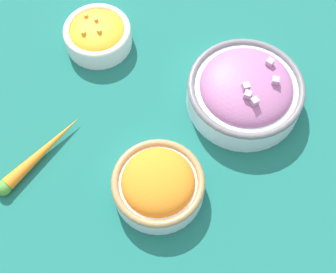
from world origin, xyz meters
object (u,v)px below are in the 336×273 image
bowl_squash (98,34)px  loose_carrot (38,156)px  bowl_carrots (158,184)px  bowl_red_onion (245,91)px

bowl_squash → loose_carrot: bearing=-86.6°
bowl_carrots → bowl_red_onion: size_ratio=0.73×
bowl_carrots → bowl_red_onion: 0.22m
bowl_red_onion → bowl_carrots: bearing=-108.6°
bowl_squash → bowl_red_onion: bearing=-3.5°
bowl_carrots → bowl_red_onion: bowl_red_onion is taller
bowl_red_onion → bowl_squash: bowl_red_onion is taller
bowl_carrots → loose_carrot: size_ratio=0.83×
bowl_red_onion → bowl_squash: (-0.29, 0.02, -0.01)m
bowl_carrots → loose_carrot: bearing=-172.9°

